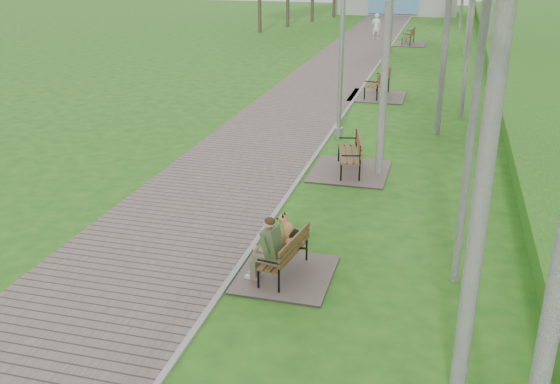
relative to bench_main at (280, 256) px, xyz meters
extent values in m
cube|color=#6B5D57|center=(-2.55, 16.69, -0.37)|extent=(3.50, 67.00, 0.04)
cube|color=#999993|center=(-0.80, 16.69, -0.36)|extent=(0.10, 67.00, 0.05)
cube|color=#6B5D57|center=(0.09, 0.04, -0.37)|extent=(1.60, 1.77, 0.04)
cube|color=brown|center=(0.04, 0.04, 0.01)|extent=(0.60, 1.38, 0.04)
cube|color=brown|center=(0.25, 0.01, 0.25)|extent=(0.24, 1.32, 0.29)
cube|color=#6B5D57|center=(0.31, 5.63, -0.37)|extent=(1.91, 2.12, 0.04)
cube|color=brown|center=(0.26, 5.63, 0.09)|extent=(0.80, 1.65, 0.04)
cube|color=brown|center=(0.51, 5.68, 0.38)|extent=(0.38, 1.56, 0.35)
cube|color=#6B5D57|center=(-0.02, 14.30, -0.37)|extent=(2.04, 2.27, 0.04)
cube|color=brown|center=(-0.07, 14.30, 0.12)|extent=(0.78, 1.76, 0.05)
cube|color=brown|center=(0.20, 14.25, 0.43)|extent=(0.33, 1.68, 0.37)
cube|color=#6B5D57|center=(0.11, 28.22, -0.37)|extent=(1.93, 2.14, 0.04)
cube|color=brown|center=(0.06, 28.22, 0.10)|extent=(0.60, 1.64, 0.04)
cube|color=brown|center=(0.32, 28.21, 0.39)|extent=(0.16, 1.61, 0.35)
cylinder|color=#9C9FA4|center=(-0.49, 8.46, -0.22)|extent=(0.23, 0.23, 0.34)
cylinder|color=#9C9FA4|center=(-0.49, 8.46, 2.45)|extent=(0.14, 0.14, 5.67)
cylinder|color=#9C9FA4|center=(-0.68, 25.35, -0.24)|extent=(0.20, 0.20, 0.29)
cylinder|color=#9C9FA4|center=(-0.68, 25.35, 2.06)|extent=(0.12, 0.12, 4.89)
imported|color=silver|center=(-1.97, 29.66, 0.40)|extent=(0.59, 0.40, 1.58)
cylinder|color=silver|center=(2.98, -2.37, 3.42)|extent=(0.20, 0.20, 7.60)
cylinder|color=silver|center=(2.32, 9.72, 2.95)|extent=(0.17, 0.17, 6.67)
camera|label=1|loc=(2.48, -9.22, 4.98)|focal=40.00mm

